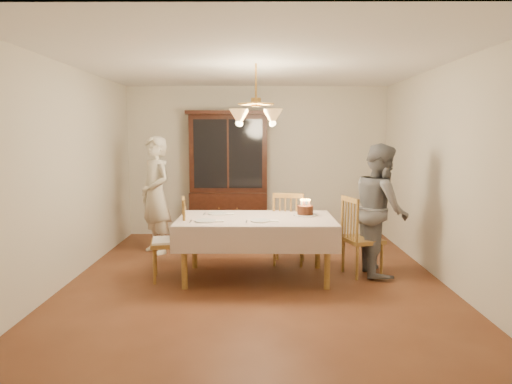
{
  "coord_description": "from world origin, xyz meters",
  "views": [
    {
      "loc": [
        0.03,
        -5.5,
        1.77
      ],
      "look_at": [
        0.0,
        0.2,
        1.05
      ],
      "focal_mm": 32.0,
      "sensor_mm": 36.0,
      "label": 1
    }
  ],
  "objects_px": {
    "chair_far_side": "(289,232)",
    "elderly_woman": "(156,195)",
    "china_hutch": "(229,178)",
    "birthday_cake": "(305,211)",
    "dining_table": "(256,224)"
  },
  "relations": [
    {
      "from": "chair_far_side",
      "to": "elderly_woman",
      "type": "distance_m",
      "value": 2.09
    },
    {
      "from": "china_hutch",
      "to": "elderly_woman",
      "type": "bearing_deg",
      "value": -134.96
    },
    {
      "from": "china_hutch",
      "to": "elderly_woman",
      "type": "xyz_separation_m",
      "value": [
        -1.03,
        -1.03,
        -0.17
      ]
    },
    {
      "from": "china_hutch",
      "to": "elderly_woman",
      "type": "height_order",
      "value": "china_hutch"
    },
    {
      "from": "chair_far_side",
      "to": "birthday_cake",
      "type": "height_order",
      "value": "chair_far_side"
    },
    {
      "from": "chair_far_side",
      "to": "elderly_woman",
      "type": "bearing_deg",
      "value": 163.05
    },
    {
      "from": "dining_table",
      "to": "china_hutch",
      "type": "height_order",
      "value": "china_hutch"
    },
    {
      "from": "china_hutch",
      "to": "chair_far_side",
      "type": "relative_size",
      "value": 2.16
    },
    {
      "from": "chair_far_side",
      "to": "elderly_woman",
      "type": "relative_size",
      "value": 0.57
    },
    {
      "from": "elderly_woman",
      "to": "birthday_cake",
      "type": "bearing_deg",
      "value": 22.11
    },
    {
      "from": "china_hutch",
      "to": "birthday_cake",
      "type": "bearing_deg",
      "value": -62.35
    },
    {
      "from": "chair_far_side",
      "to": "birthday_cake",
      "type": "bearing_deg",
      "value": -70.1
    },
    {
      "from": "china_hutch",
      "to": "birthday_cake",
      "type": "xyz_separation_m",
      "value": [
        1.1,
        -2.09,
        -0.23
      ]
    },
    {
      "from": "china_hutch",
      "to": "chair_far_side",
      "type": "distance_m",
      "value": 1.96
    },
    {
      "from": "china_hutch",
      "to": "dining_table",
      "type": "bearing_deg",
      "value": -78.09
    }
  ]
}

